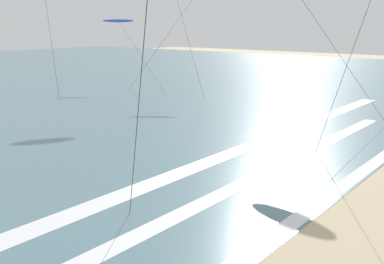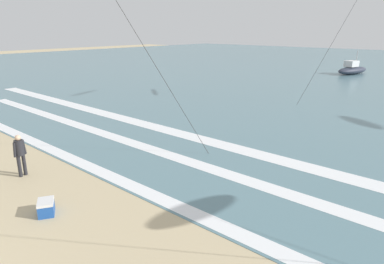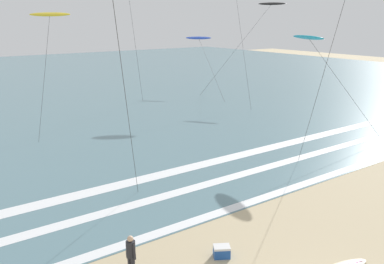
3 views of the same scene
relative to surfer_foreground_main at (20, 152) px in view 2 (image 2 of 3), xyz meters
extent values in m
cube|color=white|center=(3.03, 2.11, -0.94)|extent=(58.19, 0.59, 0.01)
cube|color=white|center=(3.63, 5.13, -0.94)|extent=(38.63, 0.73, 0.01)
cube|color=white|center=(5.14, 7.75, -0.94)|extent=(51.21, 0.98, 0.01)
cylinder|color=#232328|center=(-0.02, 0.10, -0.55)|extent=(0.13, 0.13, 0.82)
cylinder|color=#232328|center=(0.02, -0.10, -0.55)|extent=(0.13, 0.13, 0.82)
cylinder|color=#232328|center=(0.00, 0.00, 0.15)|extent=(0.32, 0.32, 0.58)
cylinder|color=#232328|center=(-0.03, 0.18, 0.13)|extent=(0.11, 0.15, 0.56)
cylinder|color=#232328|center=(0.03, -0.18, 0.13)|extent=(0.11, 0.15, 0.56)
sphere|color=#DBB28E|center=(0.00, 0.00, 0.54)|extent=(0.21, 0.21, 0.21)
cylinder|color=#333333|center=(3.70, 20.34, 3.46)|extent=(2.84, 3.85, 8.85)
ellipsoid|color=#2D3342|center=(-0.26, 38.89, -0.51)|extent=(2.85, 5.45, 0.90)
cube|color=silver|center=(-0.35, 38.51, 0.29)|extent=(1.41, 1.71, 0.70)
cylinder|color=#B2B2B2|center=(-0.12, 39.48, 0.84)|extent=(0.08, 0.08, 1.80)
cube|color=#1E4C9E|center=(3.34, -0.78, -0.78)|extent=(0.74, 0.68, 0.36)
cube|color=silver|center=(3.34, -0.78, -0.56)|extent=(0.76, 0.70, 0.08)
camera|label=1|loc=(-5.30, -3.42, 4.89)|focal=42.21mm
camera|label=2|loc=(12.62, -4.81, 4.37)|focal=32.31mm
camera|label=3|loc=(-5.73, -11.47, 7.68)|focal=39.55mm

